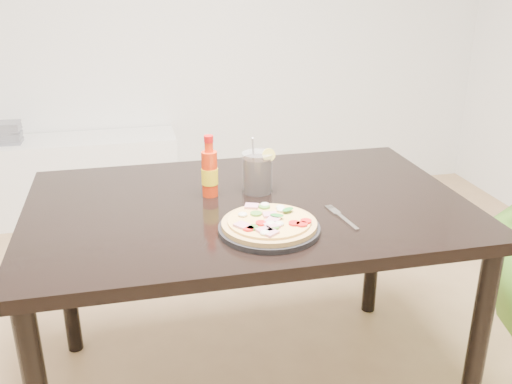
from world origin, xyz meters
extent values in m
cube|color=black|center=(-0.01, 0.30, 0.73)|extent=(1.40, 0.90, 0.04)
cylinder|color=black|center=(0.63, -0.09, 0.35)|extent=(0.06, 0.06, 0.71)
cylinder|color=black|center=(-0.65, 0.69, 0.35)|extent=(0.06, 0.06, 0.71)
cylinder|color=black|center=(0.63, 0.69, 0.35)|extent=(0.06, 0.06, 0.71)
cylinder|color=black|center=(0.00, 0.07, 0.76)|extent=(0.29, 0.29, 0.02)
cylinder|color=tan|center=(0.00, 0.07, 0.77)|extent=(0.27, 0.27, 0.01)
cylinder|color=#F8E66C|center=(0.00, 0.07, 0.78)|extent=(0.24, 0.24, 0.01)
cube|color=#CE8193|center=(0.01, 0.10, 0.79)|extent=(0.04, 0.04, 0.01)
cube|color=#CE8193|center=(-0.03, 0.00, 0.79)|extent=(0.05, 0.05, 0.01)
cube|color=#CE8193|center=(-0.08, 0.05, 0.79)|extent=(0.05, 0.05, 0.01)
cube|color=#CE8193|center=(0.01, 0.06, 0.79)|extent=(0.05, 0.05, 0.01)
cube|color=#CE8193|center=(0.00, 0.03, 0.79)|extent=(0.05, 0.04, 0.01)
cube|color=#CE8193|center=(-0.02, -0.02, 0.79)|extent=(0.05, 0.05, 0.01)
cube|color=#CE8193|center=(-0.03, 0.17, 0.79)|extent=(0.05, 0.05, 0.01)
cylinder|color=red|center=(0.08, 0.02, 0.79)|extent=(0.03, 0.03, 0.01)
cylinder|color=red|center=(-0.03, 0.05, 0.79)|extent=(0.03, 0.03, 0.01)
cylinder|color=red|center=(-0.07, 0.02, 0.79)|extent=(0.03, 0.03, 0.01)
cylinder|color=red|center=(0.10, 0.03, 0.79)|extent=(0.03, 0.03, 0.01)
cylinder|color=red|center=(0.06, 0.03, 0.79)|extent=(0.03, 0.03, 0.01)
cylinder|color=#45802A|center=(0.01, 0.16, 0.79)|extent=(0.03, 0.03, 0.01)
cylinder|color=#45802A|center=(-0.03, 0.12, 0.79)|extent=(0.03, 0.03, 0.01)
cylinder|color=#45802A|center=(-0.06, 0.03, 0.79)|extent=(0.03, 0.03, 0.01)
cylinder|color=#45802A|center=(0.00, 0.02, 0.79)|extent=(0.03, 0.03, 0.01)
ellipsoid|color=beige|center=(0.02, 0.03, 0.79)|extent=(0.03, 0.03, 0.01)
ellipsoid|color=beige|center=(0.05, 0.12, 0.79)|extent=(0.03, 0.03, 0.01)
ellipsoid|color=beige|center=(0.00, 0.04, 0.79)|extent=(0.03, 0.03, 0.01)
ellipsoid|color=beige|center=(-0.07, 0.12, 0.79)|extent=(0.03, 0.03, 0.01)
ellipsoid|color=beige|center=(0.01, 0.17, 0.79)|extent=(0.03, 0.03, 0.01)
ellipsoid|color=beige|center=(0.05, 0.14, 0.79)|extent=(0.03, 0.03, 0.01)
ellipsoid|color=beige|center=(-0.03, -0.02, 0.79)|extent=(0.03, 0.03, 0.01)
ellipsoid|color=#1A6E20|center=(0.07, 0.11, 0.80)|extent=(0.05, 0.04, 0.00)
ellipsoid|color=#1A6E20|center=(0.02, 0.08, 0.80)|extent=(0.05, 0.04, 0.00)
cylinder|color=red|center=(-0.12, 0.38, 0.83)|extent=(0.06, 0.06, 0.15)
cylinder|color=yellow|center=(-0.12, 0.38, 0.82)|extent=(0.05, 0.05, 0.05)
cylinder|color=red|center=(-0.12, 0.38, 0.92)|extent=(0.03, 0.03, 0.03)
cylinder|color=red|center=(-0.12, 0.38, 0.94)|extent=(0.03, 0.03, 0.02)
cylinder|color=black|center=(0.04, 0.38, 0.81)|extent=(0.09, 0.09, 0.12)
cylinder|color=silver|center=(0.04, 0.38, 0.82)|extent=(0.10, 0.10, 0.13)
cylinder|color=#F2E059|center=(0.07, 0.36, 0.88)|extent=(0.04, 0.01, 0.04)
cylinder|color=#B2B2B7|center=(0.03, 0.39, 0.86)|extent=(0.03, 0.06, 0.17)
cube|color=silver|center=(0.24, 0.08, 0.75)|extent=(0.03, 0.12, 0.00)
cube|color=silver|center=(0.23, 0.16, 0.75)|extent=(0.03, 0.04, 0.00)
cube|color=silver|center=(0.22, 0.19, 0.75)|extent=(0.01, 0.03, 0.00)
cube|color=silver|center=(0.22, 0.19, 0.75)|extent=(0.01, 0.03, 0.00)
cube|color=silver|center=(0.23, 0.19, 0.75)|extent=(0.01, 0.03, 0.00)
cube|color=silver|center=(0.24, 0.19, 0.75)|extent=(0.01, 0.03, 0.00)
cube|color=white|center=(-0.80, 2.07, 0.25)|extent=(1.40, 0.34, 0.50)
cube|color=slate|center=(-1.05, 2.05, 0.51)|extent=(0.14, 0.12, 0.01)
cube|color=slate|center=(-1.05, 2.05, 0.52)|extent=(0.14, 0.12, 0.01)
cube|color=slate|center=(-1.05, 2.05, 0.53)|extent=(0.14, 0.12, 0.01)
cube|color=slate|center=(-1.05, 2.05, 0.54)|extent=(0.14, 0.12, 0.01)
cube|color=slate|center=(-1.05, 2.05, 0.55)|extent=(0.14, 0.12, 0.01)
cube|color=slate|center=(-1.05, 2.05, 0.56)|extent=(0.14, 0.12, 0.01)
cube|color=slate|center=(-1.05, 2.05, 0.57)|extent=(0.14, 0.12, 0.01)
cube|color=slate|center=(-1.05, 2.05, 0.58)|extent=(0.14, 0.12, 0.01)
cube|color=slate|center=(-1.05, 2.05, 0.59)|extent=(0.14, 0.12, 0.01)
cube|color=slate|center=(-1.05, 2.05, 0.60)|extent=(0.14, 0.12, 0.01)
cube|color=slate|center=(-1.05, 2.05, 0.61)|extent=(0.14, 0.12, 0.01)
cube|color=slate|center=(-1.05, 2.05, 0.62)|extent=(0.14, 0.12, 0.01)
camera|label=1|loc=(-0.36, -1.35, 1.46)|focal=40.00mm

